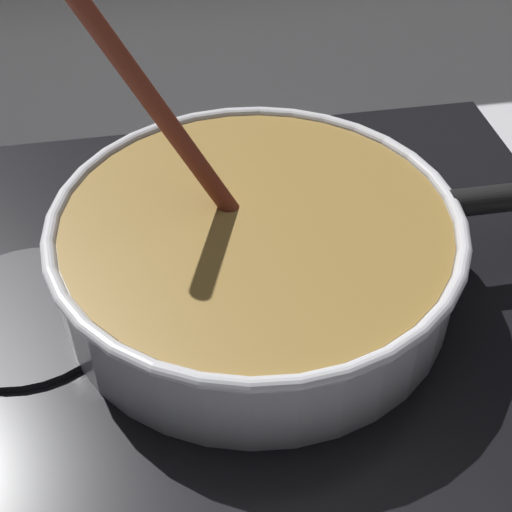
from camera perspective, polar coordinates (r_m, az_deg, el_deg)
The scene contains 5 objects.
ground at distance 0.52m, azimuth -2.26°, elevation -17.55°, with size 2.40×1.60×0.04m, color #B7B7BC.
hob_plate at distance 0.59m, azimuth 0.00°, elevation -2.87°, with size 0.56×0.48×0.01m, color black.
burner_ring at distance 0.59m, azimuth 0.00°, elevation -2.19°, with size 0.20×0.20×0.01m, color #592D0C.
spare_burner at distance 0.59m, azimuth -17.11°, elevation -4.23°, with size 0.14×0.14×0.01m, color #262628.
cooking_pan at distance 0.56m, azimuth 0.09°, elevation 0.41°, with size 0.43×0.31×0.25m.
Camera 1 is at (-0.03, -0.26, 0.43)m, focal length 52.07 mm.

